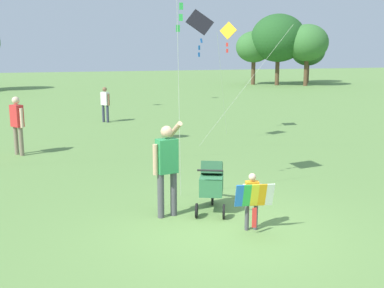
% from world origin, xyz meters
% --- Properties ---
extents(ground_plane, '(120.00, 120.00, 0.00)m').
position_xyz_m(ground_plane, '(0.00, 0.00, 0.00)').
color(ground_plane, '#668E47').
extents(treeline_distant, '(36.77, 6.72, 6.11)m').
position_xyz_m(treeline_distant, '(3.20, 30.78, 3.67)').
color(treeline_distant, brown).
rests_on(treeline_distant, ground).
extents(child_with_butterfly_kite, '(0.69, 0.39, 1.04)m').
position_xyz_m(child_with_butterfly_kite, '(0.48, -0.17, 0.63)').
color(child_with_butterfly_kite, '#4C4C51').
rests_on(child_with_butterfly_kite, ground).
extents(person_adult_flyer, '(0.58, 0.61, 1.85)m').
position_xyz_m(person_adult_flyer, '(-0.78, 0.97, 1.07)').
color(person_adult_flyer, '#4C4C51').
rests_on(person_adult_flyer, ground).
extents(stroller, '(0.78, 1.11, 1.03)m').
position_xyz_m(stroller, '(0.13, 1.00, 0.61)').
color(stroller, black).
rests_on(stroller, ground).
extents(kite_green_novelty, '(2.22, 3.07, 4.42)m').
position_xyz_m(kite_green_novelty, '(1.92, 7.14, 3.83)').
color(kite_green_novelty, black).
rests_on(kite_green_novelty, ground).
extents(kite_blue_high, '(1.52, 2.68, 4.15)m').
position_xyz_m(kite_blue_high, '(3.48, 8.90, 3.63)').
color(kite_blue_high, '#F4A319').
rests_on(kite_blue_high, ground).
extents(person_red_shirt, '(0.38, 0.38, 1.54)m').
position_xyz_m(person_red_shirt, '(-0.52, 13.22, 0.91)').
color(person_red_shirt, '#33384C').
rests_on(person_red_shirt, ground).
extents(person_sitting_far, '(0.41, 0.48, 1.78)m').
position_xyz_m(person_sitting_far, '(-3.80, 7.45, 1.05)').
color(person_sitting_far, '#7F705B').
rests_on(person_sitting_far, ground).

